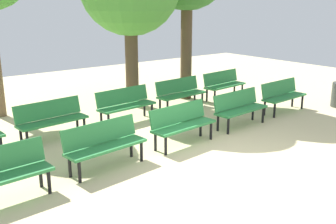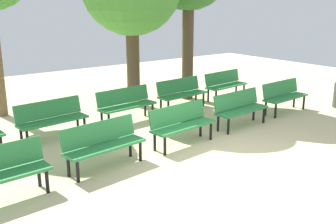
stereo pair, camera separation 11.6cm
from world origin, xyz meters
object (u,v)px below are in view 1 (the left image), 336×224
Objects in this scene: bench_r0_c2 at (182,122)px; bench_r1_c3 at (180,92)px; bench_r1_c1 at (51,118)px; bench_r0_c3 at (239,107)px; bench_r0_c4 at (282,94)px; bench_r1_c2 at (125,103)px; bench_r0_c1 at (104,142)px; bench_r1_c4 at (223,83)px.

bench_r1_c3 is at bearing 46.17° from bench_r0_c2.
bench_r0_c2 and bench_r1_c1 have the same top height.
bench_r0_c4 is at bearing 1.37° from bench_r0_c3.
bench_r0_c1 is at bearing -134.38° from bench_r1_c2.
bench_r0_c3 and bench_r1_c2 have the same top height.
bench_r0_c2 and bench_r1_c4 have the same top height.
bench_r1_c3 is (1.96, 0.15, 0.00)m from bench_r1_c2.
bench_r0_c4 is (2.00, 0.20, 0.00)m from bench_r0_c3.
bench_r0_c2 is 1.00× the size of bench_r1_c3.
bench_r0_c2 is 1.01× the size of bench_r0_c4.
bench_r0_c2 is 3.00m from bench_r1_c3.
bench_r0_c4 is at bearing -47.79° from bench_r1_c3.
bench_r0_c1 is 1.01× the size of bench_r0_c4.
bench_r1_c1 is at bearing 179.61° from bench_r1_c3.
bench_r0_c1 is 2.97m from bench_r1_c2.
bench_r0_c2 is 2.19m from bench_r1_c2.
bench_r1_c2 and bench_r1_c4 have the same top height.
bench_r0_c1 and bench_r1_c4 have the same top height.
bench_r1_c2 and bench_r1_c3 have the same top height.
bench_r0_c4 is 2.16m from bench_r1_c4.
bench_r0_c4 is 4.47m from bench_r1_c2.
bench_r0_c3 is 1.00× the size of bench_r1_c1.
bench_r0_c2 is 4.54m from bench_r1_c4.
bench_r1_c1 is at bearing 150.41° from bench_r0_c3.
bench_r0_c2 is 1.00× the size of bench_r1_c2.
bench_r0_c2 is at bearing -152.37° from bench_r1_c4.
bench_r0_c3 is at bearing -178.04° from bench_r0_c4.
bench_r1_c1 is at bearing 160.38° from bench_r0_c4.
bench_r0_c3 is at bearing -91.36° from bench_r1_c3.
bench_r1_c2 is at bearing 44.48° from bench_r0_c1.
bench_r1_c3 is (-2.11, 2.01, 0.00)m from bench_r0_c4.
bench_r1_c3 is (-0.11, 2.21, 0.00)m from bench_r0_c3.
bench_r1_c4 is (3.80, 2.48, 0.00)m from bench_r0_c2.
bench_r1_c4 is at bearing 47.94° from bench_r0_c3.
bench_r1_c2 is at bearing -2.33° from bench_r1_c1.
bench_r0_c4 is at bearing -29.53° from bench_r1_c2.
bench_r1_c3 is 1.00× the size of bench_r1_c4.
bench_r1_c2 is 1.00× the size of bench_r1_c3.
bench_r0_c1 is at bearing 177.80° from bench_r0_c2.
bench_r0_c1 is 1.97m from bench_r0_c2.
bench_r0_c1 and bench_r0_c3 have the same top height.
bench_r0_c1 is 4.56m from bench_r1_c3.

